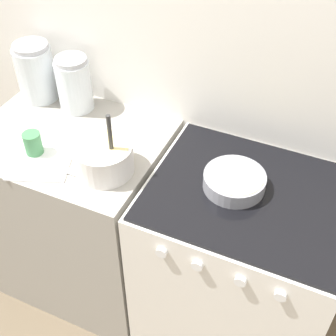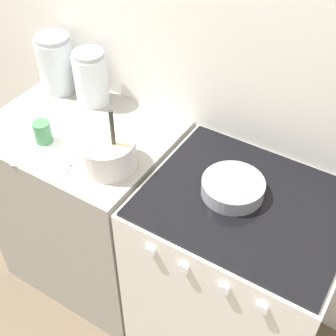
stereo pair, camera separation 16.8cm
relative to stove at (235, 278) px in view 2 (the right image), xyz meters
name	(u,v)px [view 2 (the right image)]	position (x,y,z in m)	size (l,w,h in m)	color
wall_back	(201,63)	(-0.38, 0.33, 0.73)	(4.53, 0.05, 2.40)	white
countertop_cabinet	(91,206)	(-0.77, 0.00, 0.00)	(0.77, 0.60, 0.93)	#9E998E
stove	(235,278)	(0.00, 0.00, 0.00)	(0.74, 0.62, 0.93)	white
mixing_bowl	(106,151)	(-0.53, -0.10, 0.53)	(0.22, 0.22, 0.26)	white
baking_pan	(233,187)	(-0.06, 0.01, 0.50)	(0.22, 0.22, 0.06)	gray
storage_jar_left	(57,67)	(-1.04, 0.20, 0.58)	(0.17, 0.17, 0.26)	silver
storage_jar_middle	(91,81)	(-0.84, 0.20, 0.57)	(0.15, 0.15, 0.24)	silver
tin_can	(43,133)	(-0.82, -0.13, 0.51)	(0.07, 0.07, 0.10)	#3F7F4C
recipe_page	(50,147)	(-0.78, -0.15, 0.47)	(0.30, 0.32, 0.01)	white
measuring_spoon	(89,169)	(-0.56, -0.18, 0.48)	(0.12, 0.04, 0.04)	white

